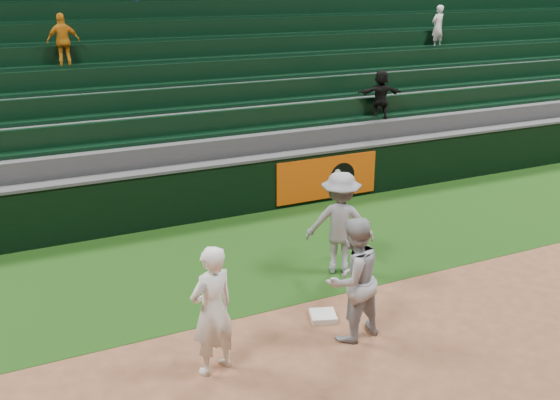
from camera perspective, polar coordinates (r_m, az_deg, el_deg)
The scene contains 8 objects.
ground at distance 9.50m, azimuth 3.25°, elevation -12.11°, with size 70.00×70.00×0.00m, color brown.
foul_grass at distance 11.90m, azimuth -3.65°, elevation -5.21°, with size 36.00×4.20×0.01m, color #13340D.
first_base at distance 9.87m, azimuth 3.96°, elevation -10.54°, with size 0.39×0.39×0.09m, color white.
first_baseman at distance 8.29m, azimuth -6.21°, elevation -10.01°, with size 0.66×0.43×1.82m, color white.
baserunner at distance 9.04m, azimuth 6.65°, elevation -7.21°, with size 0.91×0.71×1.87m, color #A5A7AF.
base_coach at distance 11.00m, azimuth 5.52°, elevation -2.11°, with size 1.20×0.69×1.86m, color gray.
field_wall at distance 13.61m, azimuth -7.04°, elevation 0.77°, with size 36.00×0.45×1.25m.
stadium_seating at distance 16.84m, azimuth -11.43°, elevation 7.95°, with size 36.00×5.95×5.59m.
Camera 1 is at (-3.92, -7.07, 4.99)m, focal length 40.00 mm.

